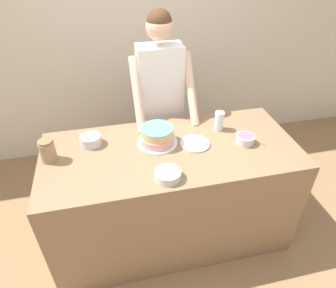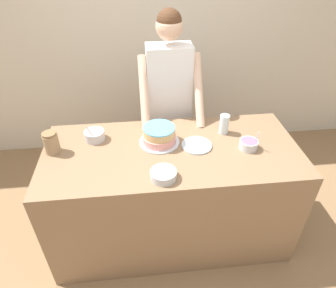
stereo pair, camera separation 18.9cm
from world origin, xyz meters
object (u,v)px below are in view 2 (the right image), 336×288
frosting_bowl_white (163,174)px  frosting_bowl_pink (94,135)px  ceramic_plate (197,145)px  stoneware_jar (51,143)px  person_baker (169,92)px  frosting_bowl_purple (249,144)px  cake (159,135)px  drinking_glass (224,124)px

frosting_bowl_white → frosting_bowl_pink: bearing=134.3°
frosting_bowl_pink → ceramic_plate: 0.77m
frosting_bowl_pink → stoneware_jar: size_ratio=0.92×
frosting_bowl_pink → frosting_bowl_white: (0.47, -0.48, -0.01)m
person_baker → ceramic_plate: 0.62m
person_baker → stoneware_jar: (-0.89, -0.55, -0.07)m
frosting_bowl_pink → frosting_bowl_purple: size_ratio=0.97×
cake → ceramic_plate: 0.28m
frosting_bowl_purple → stoneware_jar: bearing=175.5°
frosting_bowl_pink → frosting_bowl_purple: frosting_bowl_purple is taller
stoneware_jar → frosting_bowl_pink: bearing=24.0°
stoneware_jar → frosting_bowl_purple: bearing=-4.5°
frosting_bowl_white → ceramic_plate: size_ratio=0.76×
drinking_glass → ceramic_plate: size_ratio=0.69×
ceramic_plate → cake: bearing=164.4°
person_baker → cake: size_ratio=5.80×
drinking_glass → stoneware_jar: 1.27m
frosting_bowl_pink → frosting_bowl_white: frosting_bowl_pink is taller
frosting_bowl_white → ceramic_plate: (0.28, 0.32, -0.03)m
frosting_bowl_purple → frosting_bowl_white: bearing=-158.9°
person_baker → frosting_bowl_pink: person_baker is taller
person_baker → drinking_glass: bearing=-49.5°
ceramic_plate → stoneware_jar: size_ratio=1.37×
person_baker → drinking_glass: person_baker is taller
cake → frosting_bowl_pink: frosting_bowl_pink is taller
frosting_bowl_pink → drinking_glass: size_ratio=0.98×
person_baker → frosting_bowl_white: (-0.14, -0.91, -0.12)m
ceramic_plate → stoneware_jar: 1.03m
frosting_bowl_white → stoneware_jar: 0.84m
frosting_bowl_pink → stoneware_jar: bearing=-156.0°
cake → frosting_bowl_pink: (-0.48, 0.09, -0.02)m
cake → frosting_bowl_white: cake is taller
frosting_bowl_white → frosting_bowl_purple: size_ratio=1.10×
cake → frosting_bowl_pink: size_ratio=1.99×
cake → person_baker: bearing=75.6°
person_baker → frosting_bowl_purple: (0.50, -0.66, -0.12)m
ceramic_plate → stoneware_jar: (-1.03, 0.04, 0.07)m
person_baker → ceramic_plate: size_ratio=7.78×
cake → frosting_bowl_pink: 0.49m
cake → frosting_bowl_white: 0.39m
frosting_bowl_purple → drinking_glass: same height
person_baker → drinking_glass: 0.58m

